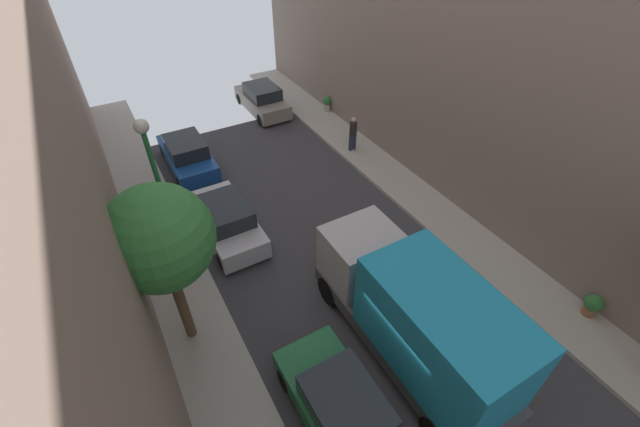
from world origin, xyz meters
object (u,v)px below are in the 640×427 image
delivery_truck (417,316)px  pedestrian (353,133)px  potted_plant_2 (593,305)px  lamp_post (155,171)px  potted_plant_3 (327,103)px  parked_car_left_2 (343,411)px  parked_car_right_2 (262,100)px  parked_car_left_4 (187,155)px  street_tree_2 (159,239)px  parked_car_left_3 (227,220)px

delivery_truck → pedestrian: size_ratio=3.84×
potted_plant_2 → lamp_post: size_ratio=0.15×
delivery_truck → potted_plant_3: 15.56m
pedestrian → parked_car_left_2: bearing=-124.4°
potted_plant_3 → delivery_truck: bearing=-111.9°
parked_car_right_2 → pedestrian: size_ratio=2.44×
parked_car_left_4 → potted_plant_3: size_ratio=5.09×
potted_plant_2 → street_tree_2: bearing=153.5°
parked_car_right_2 → pedestrian: 6.64m
parked_car_left_4 → potted_plant_2: parked_car_left_4 is taller
parked_car_left_3 → pedestrian: 7.88m
parked_car_right_2 → parked_car_left_3: bearing=-120.9°
street_tree_2 → potted_plant_2: 12.66m
parked_car_left_3 → lamp_post: bearing=-179.1°
parked_car_left_2 → potted_plant_3: size_ratio=5.09×
parked_car_left_2 → parked_car_left_4: (0.00, 13.35, 0.00)m
parked_car_left_4 → street_tree_2: 9.88m
parked_car_left_2 → pedestrian: pedestrian is taller
parked_car_left_3 → potted_plant_3: size_ratio=5.09×
parked_car_left_2 → parked_car_left_3: same height
parked_car_right_2 → delivery_truck: delivery_truck is taller
parked_car_left_2 → pedestrian: size_ratio=2.44×
parked_car_left_2 → potted_plant_2: (8.37, -1.05, -0.13)m
lamp_post → parked_car_right_2: bearing=51.1°
parked_car_left_3 → parked_car_right_2: same height
delivery_truck → lamp_post: size_ratio=1.27×
lamp_post → potted_plant_3: bearing=34.1°
parked_car_right_2 → lamp_post: lamp_post is taller
parked_car_left_4 → pedestrian: bearing=-19.1°
parked_car_right_2 → street_tree_2: bearing=-121.9°
street_tree_2 → potted_plant_2: size_ratio=6.74×
parked_car_left_4 → potted_plant_2: size_ratio=5.39×
pedestrian → lamp_post: bearing=-163.7°
potted_plant_3 → parked_car_right_2: bearing=147.1°
delivery_truck → potted_plant_2: size_ratio=8.47×
parked_car_left_2 → potted_plant_2: parked_car_left_2 is taller
parked_car_left_4 → street_tree_2: (-2.53, -8.96, 3.31)m
potted_plant_3 → potted_plant_2: bearing=-90.5°
parked_car_left_3 → pedestrian: pedestrian is taller
parked_car_left_3 → parked_car_left_4: size_ratio=1.00×
street_tree_2 → lamp_post: bearing=80.3°
street_tree_2 → lamp_post: street_tree_2 is taller
parked_car_right_2 → parked_car_left_4: bearing=-145.1°
parked_car_left_4 → parked_car_right_2: same height
potted_plant_2 → parked_car_left_4: bearing=120.2°
parked_car_left_2 → parked_car_right_2: size_ratio=1.00×
parked_car_left_4 → pedestrian: size_ratio=2.44×
parked_car_left_4 → parked_car_left_2: bearing=-90.0°
potted_plant_2 → lamp_post: bearing=138.4°
parked_car_left_4 → delivery_truck: (2.70, -12.63, 1.07)m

